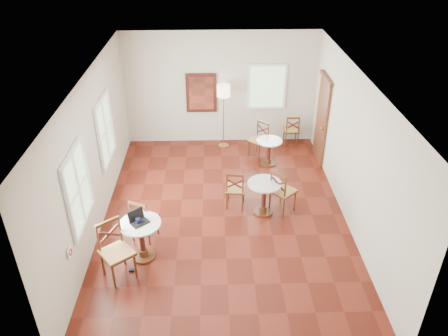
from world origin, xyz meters
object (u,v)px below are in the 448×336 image
cafe_table_back (269,150)px  floor_lamp (224,95)px  chair_mid_b (282,191)px  laptop (138,219)px  chair_back_a (292,130)px  navy_mug (138,221)px  mouse (140,214)px  water_glass (137,216)px  chair_near_a (143,219)px  cafe_table_near (141,236)px  chair_back_b (259,140)px  cafe_table_mid (264,194)px  chair_near_b (116,251)px  power_adapter (131,270)px  chair_mid_a (235,189)px

cafe_table_back → floor_lamp: (-1.09, 1.01, 1.05)m
chair_mid_b → laptop: size_ratio=2.48×
chair_back_a → navy_mug: size_ratio=6.56×
laptop → mouse: 0.20m
chair_back_a → water_glass: 5.50m
cafe_table_back → chair_near_a: 3.90m
cafe_table_near → mouse: mouse is taller
chair_mid_b → chair_back_b: size_ratio=1.08×
cafe_table_mid → mouse: 2.62m
floor_lamp → mouse: (-1.62, -4.10, -0.66)m
floor_lamp → mouse: floor_lamp is taller
chair_mid_b → navy_mug: 3.10m
chair_near_b → power_adapter: bearing=-14.4°
chair_near_b → water_glass: 0.74m
mouse → navy_mug: size_ratio=0.73×
power_adapter → cafe_table_back: bearing=52.2°
cafe_table_near → mouse: bearing=95.7°
mouse → navy_mug: 0.24m
cafe_table_near → power_adapter: 0.62m
laptop → chair_back_b: bearing=15.5°
chair_near_b → laptop: chair_near_b is taller
cafe_table_mid → chair_back_a: 3.27m
chair_near_b → water_glass: (0.30, 0.61, 0.29)m
cafe_table_back → laptop: bearing=-129.6°
cafe_table_near → chair_mid_a: chair_mid_a is taller
cafe_table_near → chair_mid_b: bearing=26.7°
chair_back_a → water_glass: water_glass is taller
chair_back_a → chair_back_b: bearing=33.5°
chair_back_a → power_adapter: bearing=53.3°
chair_near_b → chair_back_b: bearing=18.1°
laptop → cafe_table_mid: bearing=-12.5°
chair_mid_a → laptop: laptop is taller
cafe_table_near → cafe_table_mid: size_ratio=1.06×
cafe_table_back → floor_lamp: 1.82m
chair_back_a → navy_mug: navy_mug is taller
laptop → cafe_table_back: bearing=9.8°
chair_mid_b → water_glass: size_ratio=11.54×
chair_back_a → mouse: size_ratio=8.96×
water_glass → cafe_table_mid: bearing=25.4°
chair_near_a → chair_back_a: 5.18m
mouse → navy_mug: (0.00, -0.24, 0.03)m
chair_mid_a → mouse: chair_mid_a is taller
cafe_table_near → chair_back_a: chair_back_a is taller
laptop → navy_mug: size_ratio=3.05×
cafe_table_mid → chair_mid_b: bearing=10.6°
mouse → cafe_table_mid: bearing=24.0°
chair_back_a → mouse: (-3.45, -4.16, 0.38)m
floor_lamp → power_adapter: floor_lamp is taller
chair_near_a → chair_back_b: (2.52, 3.24, -0.01)m
chair_back_b → laptop: bearing=-79.7°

